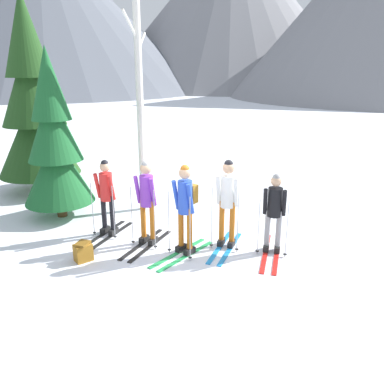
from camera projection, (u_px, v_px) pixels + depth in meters
The scene contains 11 objects.
ground_plane at pixel (181, 247), 8.09m from camera, with size 400.00×400.00×0.00m, color white.
skier_in_red at pixel (106, 195), 8.42m from camera, with size 0.61×1.70×1.70m.
skier_in_purple at pixel (147, 199), 7.93m from camera, with size 0.60×1.66×1.79m.
skier_in_blue at pixel (185, 204), 7.51m from camera, with size 0.91×1.63×1.82m.
skier_in_white at pixel (227, 199), 7.79m from camera, with size 0.61×1.61×1.84m.
skier_in_black at pixel (274, 209), 7.62m from camera, with size 0.61×1.75×1.62m.
pine_tree_near at pixel (33, 105), 10.99m from camera, with size 2.30×2.30×5.55m.
pine_tree_mid at pixel (55, 143), 9.20m from camera, with size 1.67×1.67×4.03m.
birch_tree_tall at pixel (140, 109), 9.46m from camera, with size 0.22×1.00×5.04m.
backpack_on_snow_front at pixel (83, 252), 7.46m from camera, with size 0.38×0.40×0.38m.
mountain_ridge_distant at pixel (257, 7), 56.65m from camera, with size 108.40×64.22×25.61m.
Camera 1 is at (2.33, -6.98, 3.57)m, focal length 36.47 mm.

